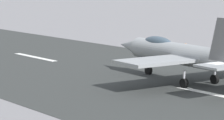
{
  "coord_description": "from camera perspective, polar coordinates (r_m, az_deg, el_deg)",
  "views": [
    {
      "loc": [
        -29.06,
        31.92,
        8.52
      ],
      "look_at": [
        6.63,
        4.37,
        2.2
      ],
      "focal_mm": 95.54,
      "sensor_mm": 36.0,
      "label": 1
    }
  ],
  "objects": [
    {
      "name": "runway_strip",
      "position": [
        43.98,
        9.86,
        -3.3
      ],
      "size": [
        240.0,
        26.0,
        0.02
      ],
      "color": "#313433",
      "rests_on": "ground"
    },
    {
      "name": "fighter_jet",
      "position": [
        48.25,
        7.08,
        0.58
      ],
      "size": [
        17.18,
        13.46,
        5.55
      ],
      "color": "#95999C",
      "rests_on": "ground"
    },
    {
      "name": "marker_cone_mid",
      "position": [
        60.44,
        10.59,
        0.0
      ],
      "size": [
        0.44,
        0.44,
        0.55
      ],
      "primitive_type": "cone",
      "color": "orange",
      "rests_on": "ground"
    },
    {
      "name": "marker_cone_far",
      "position": [
        70.55,
        2.01,
        1.26
      ],
      "size": [
        0.44,
        0.44,
        0.55
      ],
      "primitive_type": "cone",
      "color": "orange",
      "rests_on": "ground"
    },
    {
      "name": "ground_plane",
      "position": [
        44.0,
        9.85,
        -3.31
      ],
      "size": [
        400.0,
        400.0,
        0.0
      ],
      "primitive_type": "plane",
      "color": "gray"
    },
    {
      "name": "crew_person",
      "position": [
        63.14,
        7.05,
        0.9
      ],
      "size": [
        0.64,
        0.44,
        1.6
      ],
      "color": "#1E2338",
      "rests_on": "ground"
    }
  ]
}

